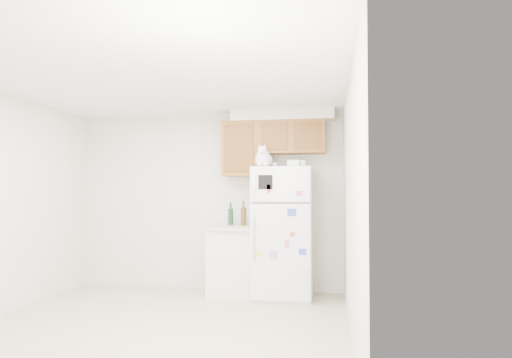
% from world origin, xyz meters
% --- Properties ---
extents(ground_plane, '(3.80, 4.00, 0.01)m').
position_xyz_m(ground_plane, '(0.00, 0.00, -0.01)').
color(ground_plane, '#BCA990').
extents(room_shell, '(3.84, 4.04, 2.52)m').
position_xyz_m(room_shell, '(0.12, 0.24, 1.67)').
color(room_shell, silver).
rests_on(room_shell, ground_plane).
extents(refrigerator, '(0.76, 0.78, 1.70)m').
position_xyz_m(refrigerator, '(1.10, 1.61, 0.85)').
color(refrigerator, white).
rests_on(refrigerator, ground_plane).
extents(base_counter, '(0.64, 0.64, 0.92)m').
position_xyz_m(base_counter, '(0.41, 1.68, 0.46)').
color(base_counter, white).
rests_on(base_counter, ground_plane).
extents(cat, '(0.28, 0.41, 0.29)m').
position_xyz_m(cat, '(0.87, 1.45, 1.81)').
color(cat, white).
rests_on(cat, refrigerator).
extents(storage_box_back, '(0.19, 0.14, 0.10)m').
position_xyz_m(storage_box_back, '(1.31, 1.72, 1.75)').
color(storage_box_back, white).
rests_on(storage_box_back, refrigerator).
extents(storage_box_front, '(0.16, 0.12, 0.09)m').
position_xyz_m(storage_box_front, '(1.25, 1.52, 1.74)').
color(storage_box_front, white).
rests_on(storage_box_front, refrigerator).
extents(bottle_green, '(0.07, 0.07, 0.31)m').
position_xyz_m(bottle_green, '(0.34, 1.86, 1.08)').
color(bottle_green, '#19381E').
rests_on(bottle_green, base_counter).
extents(bottle_amber, '(0.08, 0.08, 0.34)m').
position_xyz_m(bottle_amber, '(0.54, 1.80, 1.09)').
color(bottle_amber, '#593814').
rests_on(bottle_amber, base_counter).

